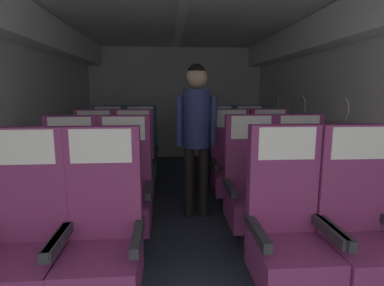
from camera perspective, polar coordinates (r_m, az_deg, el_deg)
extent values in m
cube|color=#2D3342|center=(3.48, -1.34, -13.46)|extent=(3.70, 6.57, 0.02)
cube|color=silver|center=(3.57, -30.75, 4.44)|extent=(0.08, 6.17, 2.23)
cube|color=silver|center=(3.74, 26.54, 4.95)|extent=(0.08, 6.17, 2.23)
cube|color=silver|center=(3.32, -1.51, 24.95)|extent=(3.58, 6.17, 0.06)
cube|color=silver|center=(6.31, -2.93, 7.47)|extent=(3.58, 0.06, 2.23)
cube|color=white|center=(3.55, -29.31, 19.11)|extent=(0.28, 5.92, 0.36)
cube|color=white|center=(3.70, 25.12, 19.00)|extent=(0.28, 5.92, 0.36)
cube|color=white|center=(3.31, -1.50, 24.28)|extent=(0.12, 5.55, 0.02)
cylinder|color=white|center=(3.71, 26.00, 5.66)|extent=(0.01, 0.26, 0.26)
cylinder|color=white|center=(4.63, 19.57, 6.68)|extent=(0.01, 0.26, 0.26)
cylinder|color=white|center=(5.58, 15.28, 7.32)|extent=(0.01, 0.26, 0.26)
cube|color=#7A2D60|center=(2.09, -29.06, -20.62)|extent=(0.44, 0.48, 0.23)
cube|color=#7A2D60|center=(2.08, -27.86, -6.85)|extent=(0.44, 0.09, 0.69)
cube|color=#28282D|center=(1.92, -23.60, -16.03)|extent=(0.05, 0.41, 0.06)
cube|color=silver|center=(1.99, -28.92, -0.70)|extent=(0.35, 0.01, 0.20)
cube|color=#7A2D60|center=(1.96, -16.49, -21.82)|extent=(0.44, 0.48, 0.23)
cube|color=#7A2D60|center=(1.95, -15.94, -7.11)|extent=(0.44, 0.09, 0.69)
cube|color=#28282D|center=(1.83, -10.03, -16.61)|extent=(0.05, 0.41, 0.06)
cube|color=#28282D|center=(1.92, -23.24, -16.00)|extent=(0.05, 0.41, 0.06)
cube|color=silver|center=(1.85, -16.56, -0.56)|extent=(0.35, 0.01, 0.20)
cube|color=#7A2D60|center=(2.23, 29.31, -18.59)|extent=(0.44, 0.48, 0.23)
cube|color=#7A2D60|center=(2.22, 27.49, -5.80)|extent=(0.44, 0.09, 0.69)
cube|color=#28282D|center=(2.04, 24.69, -14.53)|extent=(0.05, 0.41, 0.06)
cube|color=silver|center=(2.14, 28.64, -0.03)|extent=(0.35, 0.01, 0.20)
cube|color=#7A2D60|center=(2.05, 17.82, -20.35)|extent=(0.44, 0.48, 0.23)
cube|color=#7A2D60|center=(2.04, 16.40, -6.37)|extent=(0.44, 0.09, 0.69)
cube|color=#28282D|center=(2.05, 23.80, -14.39)|extent=(0.05, 0.41, 0.06)
cube|color=#28282D|center=(1.89, 11.98, -15.76)|extent=(0.05, 0.41, 0.06)
cube|color=silver|center=(1.95, 17.22, -0.09)|extent=(0.35, 0.01, 0.20)
cube|color=#38383D|center=(2.88, -21.41, -16.59)|extent=(0.16, 0.17, 0.23)
cube|color=#7A2D60|center=(2.79, -21.71, -12.31)|extent=(0.44, 0.48, 0.23)
cube|color=#7A2D60|center=(2.84, -21.12, -2.17)|extent=(0.44, 0.09, 0.69)
cube|color=#28282D|center=(2.67, -17.59, -8.40)|extent=(0.05, 0.41, 0.06)
cube|color=#28282D|center=(2.79, -26.17, -8.13)|extent=(0.05, 0.41, 0.06)
cube|color=silver|center=(2.76, -21.70, 2.41)|extent=(0.35, 0.01, 0.20)
cube|color=#38383D|center=(2.79, -12.25, -17.01)|extent=(0.16, 0.17, 0.23)
cube|color=#7A2D60|center=(2.70, -12.43, -12.61)|extent=(0.44, 0.48, 0.23)
cube|color=#7A2D60|center=(2.75, -12.21, -2.11)|extent=(0.44, 0.09, 0.69)
cube|color=#28282D|center=(2.60, -7.92, -8.46)|extent=(0.05, 0.41, 0.06)
cube|color=#28282D|center=(2.66, -17.15, -8.39)|extent=(0.05, 0.41, 0.06)
cube|color=silver|center=(2.67, -12.53, 2.63)|extent=(0.35, 0.01, 0.20)
cube|color=#38383D|center=(3.00, 19.50, -15.40)|extent=(0.16, 0.17, 0.23)
cube|color=#7A2D60|center=(2.91, 19.76, -11.26)|extent=(0.44, 0.48, 0.23)
cube|color=#7A2D60|center=(2.96, 18.71, -1.57)|extent=(0.44, 0.09, 0.69)
cube|color=#28282D|center=(2.94, 23.79, -7.10)|extent=(0.05, 0.41, 0.06)
cube|color=#28282D|center=(2.77, 15.96, -7.66)|extent=(0.05, 0.41, 0.06)
cube|color=silver|center=(2.88, 19.33, 2.83)|extent=(0.35, 0.01, 0.20)
cube|color=#38383D|center=(2.86, 11.12, -16.29)|extent=(0.16, 0.17, 0.23)
cube|color=#7A2D60|center=(2.77, 11.28, -11.98)|extent=(0.44, 0.48, 0.23)
cube|color=#7A2D60|center=(2.82, 10.50, -1.77)|extent=(0.44, 0.09, 0.69)
cube|color=#28282D|center=(2.76, 15.69, -7.67)|extent=(0.05, 0.41, 0.06)
cube|color=#28282D|center=(2.65, 6.96, -8.12)|extent=(0.05, 0.41, 0.06)
cube|color=silver|center=(2.74, 10.91, 2.87)|extent=(0.35, 0.01, 0.20)
cube|color=#38383D|center=(3.64, -17.52, -10.74)|extent=(0.16, 0.17, 0.23)
cube|color=#7A2D60|center=(3.57, -17.71, -7.26)|extent=(0.44, 0.48, 0.23)
cube|color=#7A2D60|center=(3.66, -17.38, 0.57)|extent=(0.44, 0.09, 0.69)
cube|color=#28282D|center=(3.47, -14.48, -4.05)|extent=(0.05, 0.41, 0.06)
cube|color=#28282D|center=(3.57, -21.19, -4.03)|extent=(0.05, 0.41, 0.06)
cube|color=silver|center=(3.58, -17.74, 4.16)|extent=(0.35, 0.01, 0.20)
cube|color=#38383D|center=(3.57, -10.62, -10.86)|extent=(0.16, 0.17, 0.23)
cube|color=#7A2D60|center=(3.50, -10.74, -7.31)|extent=(0.44, 0.48, 0.23)
cube|color=#7A2D60|center=(3.59, -10.63, 0.67)|extent=(0.44, 0.09, 0.69)
cube|color=#28282D|center=(3.43, -7.32, -4.01)|extent=(0.05, 0.41, 0.06)
cube|color=#28282D|center=(3.47, -14.33, -4.05)|extent=(0.05, 0.41, 0.06)
cube|color=silver|center=(3.51, -10.83, 4.34)|extent=(0.35, 0.01, 0.20)
cube|color=#38383D|center=(3.73, 14.36, -10.10)|extent=(0.16, 0.17, 0.23)
cube|color=#7A2D60|center=(3.66, 14.51, -6.69)|extent=(0.44, 0.48, 0.23)
cube|color=#7A2D60|center=(3.75, 13.84, 0.93)|extent=(0.44, 0.09, 0.69)
cube|color=#28282D|center=(3.68, 17.77, -3.44)|extent=(0.05, 0.41, 0.06)
cube|color=#28282D|center=(3.55, 11.41, -3.66)|extent=(0.05, 0.41, 0.06)
cube|color=silver|center=(3.67, 14.21, 4.45)|extent=(0.35, 0.01, 0.20)
cube|color=#38383D|center=(3.61, 7.38, -10.52)|extent=(0.16, 0.17, 0.23)
cube|color=#7A2D60|center=(3.54, 7.46, -7.01)|extent=(0.44, 0.48, 0.23)
cube|color=#7A2D60|center=(3.63, 6.98, 0.87)|extent=(0.44, 0.09, 0.69)
cube|color=#28282D|center=(3.54, 10.90, -3.67)|extent=(0.05, 0.41, 0.06)
cube|color=#28282D|center=(3.45, 4.09, -3.86)|extent=(0.05, 0.41, 0.06)
cube|color=silver|center=(3.55, 7.21, 4.50)|extent=(0.35, 0.01, 0.20)
cube|color=#38383D|center=(4.43, -15.13, -6.96)|extent=(0.16, 0.17, 0.23)
cube|color=navy|center=(4.37, -15.27, -4.05)|extent=(0.44, 0.48, 0.23)
cube|color=navy|center=(4.48, -15.06, 2.28)|extent=(0.44, 0.09, 0.69)
cube|color=#28282D|center=(4.29, -12.61, -1.38)|extent=(0.05, 0.41, 0.06)
cube|color=#28282D|center=(4.37, -18.11, -1.43)|extent=(0.05, 0.41, 0.06)
cube|color=silver|center=(4.41, -15.31, 5.23)|extent=(0.35, 0.01, 0.20)
cube|color=#38383D|center=(4.37, -9.37, -7.00)|extent=(0.16, 0.17, 0.23)
cube|color=navy|center=(4.31, -9.45, -4.05)|extent=(0.44, 0.48, 0.23)
cube|color=navy|center=(4.42, -9.40, 2.38)|extent=(0.44, 0.09, 0.69)
cube|color=#28282D|center=(4.25, -6.68, -1.33)|extent=(0.05, 0.41, 0.06)
cube|color=#28282D|center=(4.29, -12.35, -1.39)|extent=(0.05, 0.41, 0.06)
cube|color=silver|center=(4.35, -9.54, 5.37)|extent=(0.35, 0.01, 0.20)
cube|color=#38383D|center=(4.52, 10.74, -6.45)|extent=(0.16, 0.17, 0.23)
cube|color=navy|center=(4.46, 10.83, -3.60)|extent=(0.44, 0.48, 0.23)
cube|color=navy|center=(4.57, 10.37, 2.60)|extent=(0.44, 0.09, 0.69)
cube|color=#28282D|center=(4.48, 13.53, -0.95)|extent=(0.05, 0.41, 0.06)
cube|color=#28282D|center=(4.37, 8.24, -1.05)|extent=(0.05, 0.41, 0.06)
cube|color=silver|center=(4.50, 10.61, 5.49)|extent=(0.35, 0.01, 0.20)
cube|color=#38383D|center=(4.43, 5.14, -6.67)|extent=(0.16, 0.17, 0.23)
cube|color=navy|center=(4.37, 5.18, -3.76)|extent=(0.44, 0.48, 0.23)
cube|color=navy|center=(4.48, 4.85, 2.57)|extent=(0.44, 0.09, 0.69)
cube|color=#28282D|center=(4.36, 7.97, -1.06)|extent=(0.05, 0.41, 0.06)
cube|color=#28282D|center=(4.29, 2.44, -1.15)|extent=(0.05, 0.41, 0.06)
cube|color=silver|center=(4.41, 4.99, 5.53)|extent=(0.35, 0.01, 0.20)
cylinder|color=black|center=(3.35, -0.59, -7.22)|extent=(0.11, 0.11, 0.77)
cylinder|color=black|center=(3.36, 2.15, -7.15)|extent=(0.11, 0.11, 0.77)
cylinder|color=navy|center=(3.22, 0.81, 4.58)|extent=(0.28, 0.28, 0.60)
cylinder|color=navy|center=(3.21, -2.39, 4.02)|extent=(0.07, 0.07, 0.51)
cylinder|color=navy|center=(3.25, 3.99, 4.06)|extent=(0.07, 0.07, 0.51)
sphere|color=tan|center=(3.21, 0.83, 12.09)|extent=(0.22, 0.22, 0.22)
sphere|color=black|center=(3.22, 0.84, 12.86)|extent=(0.19, 0.19, 0.19)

